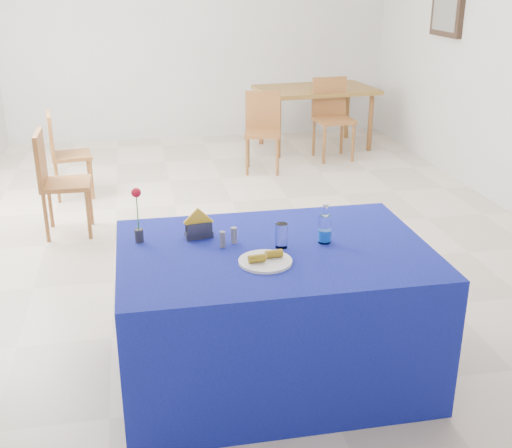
{
  "coord_description": "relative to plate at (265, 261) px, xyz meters",
  "views": [
    {
      "loc": [
        -0.89,
        -5.05,
        2.08
      ],
      "look_at": [
        -0.33,
        -2.15,
        0.92
      ],
      "focal_mm": 45.0,
      "sensor_mm": 36.0,
      "label": 1
    }
  ],
  "objects": [
    {
      "name": "room_shell",
      "position": [
        0.31,
        2.27,
        0.98
      ],
      "size": [
        7.0,
        7.0,
        7.0
      ],
      "color": "silver",
      "rests_on": "ground"
    },
    {
      "name": "chair_bg_left",
      "position": [
        0.82,
        4.1,
        -0.27
      ],
      "size": [
        0.46,
        0.46,
        0.87
      ],
      "rotation": [
        0.0,
        0.0,
        -0.22
      ],
      "color": "#98592C",
      "rests_on": "floor"
    },
    {
      "name": "napkin_holder",
      "position": [
        -0.28,
        0.38,
        0.04
      ],
      "size": [
        0.16,
        0.08,
        0.17
      ],
      "color": "#39393E",
      "rests_on": "blue_table"
    },
    {
      "name": "floor",
      "position": [
        0.31,
        2.27,
        -0.77
      ],
      "size": [
        7.0,
        7.0,
        0.0
      ],
      "primitive_type": "plane",
      "color": "beige",
      "rests_on": "ground"
    },
    {
      "name": "banana_pieces",
      "position": [
        0.0,
        0.0,
        0.03
      ],
      "size": [
        0.18,
        0.09,
        0.04
      ],
      "color": "yellow",
      "rests_on": "plate"
    },
    {
      "name": "pepper_shaker",
      "position": [
        -0.11,
        0.28,
        0.04
      ],
      "size": [
        0.03,
        0.03,
        0.08
      ],
      "primitive_type": "cylinder",
      "color": "slate",
      "rests_on": "blue_table"
    },
    {
      "name": "rose_vase",
      "position": [
        -0.6,
        0.39,
        0.14
      ],
      "size": [
        0.05,
        0.05,
        0.3
      ],
      "color": "#28292D",
      "rests_on": "blue_table"
    },
    {
      "name": "picture_frame",
      "position": [
        2.78,
        3.87,
        0.93
      ],
      "size": [
        0.06,
        0.64,
        0.52
      ],
      "primitive_type": "cube",
      "color": "black",
      "rests_on": "room_shell"
    },
    {
      "name": "plate",
      "position": [
        0.0,
        0.0,
        0.0
      ],
      "size": [
        0.26,
        0.26,
        0.01
      ],
      "primitive_type": "cylinder",
      "color": "white",
      "rests_on": "blue_table"
    },
    {
      "name": "drinking_glass",
      "position": [
        0.12,
        0.17,
        0.06
      ],
      "size": [
        0.06,
        0.06,
        0.13
      ],
      "primitive_type": "cylinder",
      "color": "silver",
      "rests_on": "blue_table"
    },
    {
      "name": "blue_table",
      "position": [
        0.08,
        0.17,
        -0.39
      ],
      "size": [
        1.6,
        1.1,
        0.76
      ],
      "color": "navy",
      "rests_on": "floor"
    },
    {
      "name": "chair_win_a",
      "position": [
        -1.26,
        2.53,
        -0.26
      ],
      "size": [
        0.4,
        0.4,
        0.89
      ],
      "rotation": [
        0.0,
        0.0,
        1.58
      ],
      "color": "#98592C",
      "rests_on": "floor"
    },
    {
      "name": "water_bottle",
      "position": [
        0.36,
        0.19,
        0.06
      ],
      "size": [
        0.07,
        0.07,
        0.21
      ],
      "color": "white",
      "rests_on": "blue_table"
    },
    {
      "name": "chair_win_b",
      "position": [
        -1.28,
        3.52,
        -0.28
      ],
      "size": [
        0.42,
        0.42,
        0.84
      ],
      "rotation": [
        0.0,
        0.0,
        1.71
      ],
      "color": "#98592C",
      "rests_on": "floor"
    },
    {
      "name": "salt_shaker",
      "position": [
        -0.18,
        0.23,
        0.04
      ],
      "size": [
        0.03,
        0.03,
        0.08
      ],
      "primitive_type": "cylinder",
      "color": "slate",
      "rests_on": "blue_table"
    },
    {
      "name": "oak_table",
      "position": [
        1.66,
        4.94,
        -0.09
      ],
      "size": [
        1.5,
        1.04,
        0.76
      ],
      "color": "olive",
      "rests_on": "floor"
    },
    {
      "name": "chair_bg_right",
      "position": [
        1.72,
        4.45,
        -0.22
      ],
      "size": [
        0.45,
        0.45,
        0.94
      ],
      "rotation": [
        0.0,
        0.0,
        0.07
      ],
      "color": "#98592C",
      "rests_on": "floor"
    },
    {
      "name": "picture_art",
      "position": [
        2.75,
        3.87,
        0.93
      ],
      "size": [
        0.02,
        0.52,
        0.4
      ],
      "primitive_type": "cube",
      "color": "#998C66",
      "rests_on": "room_shell"
    }
  ]
}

